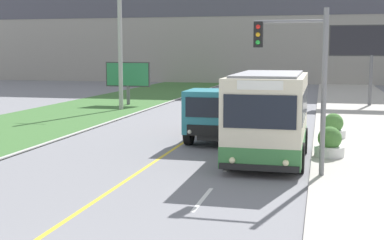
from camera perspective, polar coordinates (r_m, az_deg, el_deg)
city_bus at (r=19.38m, az=8.15°, el=0.33°), size 2.70×5.89×3.20m
dump_truck at (r=23.55m, az=2.90°, el=0.58°), size 2.46×6.42×2.33m
utility_pole_far at (r=36.24m, az=-7.68°, el=8.14°), size 1.80×0.28×8.83m
traffic_light_mast at (r=17.04m, az=11.62°, el=5.25°), size 2.28×0.32×5.28m
billboard_large at (r=40.20m, az=18.66°, el=7.76°), size 5.92×0.24×5.78m
billboard_small at (r=39.49m, az=-6.85°, el=4.73°), size 3.36×0.24×3.15m
planter_round_near at (r=20.47m, az=14.46°, el=-2.44°), size 1.09×1.09×1.12m
planter_round_second at (r=24.86m, az=14.83°, el=-0.75°), size 1.10×1.10×1.11m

